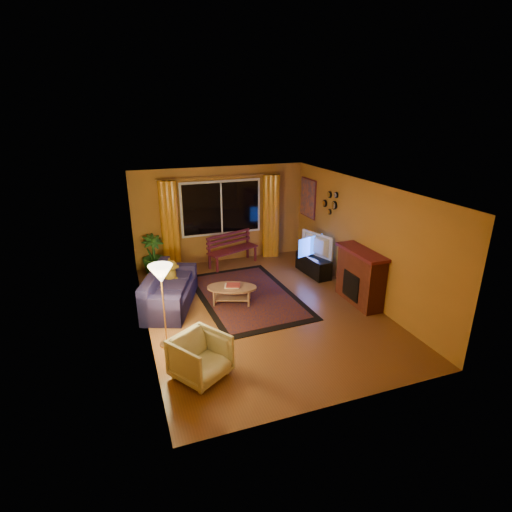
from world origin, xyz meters
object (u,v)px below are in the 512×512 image
object	(u,v)px
bench	(233,257)
tv_console	(313,265)
armchair	(200,355)
coffee_table	(232,295)
floor_lamp	(164,307)
sofa	(170,289)

from	to	relation	value
bench	tv_console	world-z (taller)	tv_console
armchair	coffee_table	xyz separation A→B (m)	(1.14, 2.20, -0.19)
bench	coffee_table	world-z (taller)	bench
floor_lamp	coffee_table	size ratio (longest dim) A/B	1.43
sofa	floor_lamp	world-z (taller)	floor_lamp
bench	armchair	size ratio (longest dim) A/B	1.84
bench	tv_console	xyz separation A→B (m)	(1.69, -1.26, 0.02)
bench	coffee_table	size ratio (longest dim) A/B	1.34
bench	floor_lamp	xyz separation A→B (m)	(-2.17, -3.25, 0.53)
sofa	armchair	world-z (taller)	armchair
coffee_table	bench	bearing A→B (deg)	72.83
bench	coffee_table	xyz separation A→B (m)	(-0.65, -2.11, -0.02)
armchair	floor_lamp	size ratio (longest dim) A/B	0.51
armchair	tv_console	world-z (taller)	armchair
floor_lamp	tv_console	distance (m)	4.38
coffee_table	tv_console	size ratio (longest dim) A/B	0.94
bench	sofa	bearing A→B (deg)	-157.47
sofa	floor_lamp	size ratio (longest dim) A/B	1.25
bench	armchair	xyz separation A→B (m)	(-1.79, -4.31, 0.17)
armchair	coffee_table	distance (m)	2.49
bench	armchair	world-z (taller)	armchair
sofa	tv_console	bearing A→B (deg)	29.78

